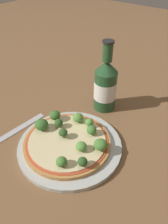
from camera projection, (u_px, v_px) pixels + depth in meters
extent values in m
plane|color=brown|center=(71.00, 139.00, 0.59)|extent=(3.00, 3.00, 0.00)
cylinder|color=#B2B7B2|center=(70.00, 146.00, 0.56)|extent=(0.27, 0.27, 0.01)
cylinder|color=#B77F42|center=(67.00, 142.00, 0.56)|extent=(0.22, 0.22, 0.01)
cylinder|color=#B74728|center=(67.00, 141.00, 0.55)|extent=(0.21, 0.21, 0.00)
cylinder|color=beige|center=(67.00, 141.00, 0.55)|extent=(0.20, 0.20, 0.00)
cylinder|color=#6B8E51|center=(62.00, 164.00, 0.49)|extent=(0.01, 0.01, 0.01)
ellipsoid|color=#477A33|center=(62.00, 162.00, 0.48)|extent=(0.03, 0.03, 0.02)
cylinder|color=#6B8E51|center=(59.00, 126.00, 0.59)|extent=(0.01, 0.01, 0.01)
ellipsoid|color=#2D5123|center=(59.00, 123.00, 0.58)|extent=(0.02, 0.02, 0.02)
cylinder|color=#6B8E51|center=(78.00, 120.00, 0.60)|extent=(0.01, 0.01, 0.01)
ellipsoid|color=#568E3D|center=(78.00, 118.00, 0.60)|extent=(0.03, 0.03, 0.02)
cylinder|color=#6B8E51|center=(42.00, 128.00, 0.58)|extent=(0.01, 0.01, 0.01)
ellipsoid|color=#386628|center=(41.00, 125.00, 0.57)|extent=(0.04, 0.04, 0.03)
cylinder|color=#6B8E51|center=(55.00, 118.00, 0.61)|extent=(0.01, 0.01, 0.01)
ellipsoid|color=#386628|center=(55.00, 115.00, 0.60)|extent=(0.03, 0.03, 0.02)
cylinder|color=#6B8E51|center=(100.00, 148.00, 0.53)|extent=(0.01, 0.01, 0.01)
ellipsoid|color=#477A33|center=(100.00, 145.00, 0.52)|extent=(0.03, 0.03, 0.03)
cylinder|color=#6B8E51|center=(62.00, 135.00, 0.56)|extent=(0.01, 0.01, 0.01)
ellipsoid|color=#2D5123|center=(62.00, 132.00, 0.55)|extent=(0.02, 0.02, 0.02)
cylinder|color=#6B8E51|center=(92.00, 133.00, 0.57)|extent=(0.01, 0.01, 0.01)
ellipsoid|color=#477A33|center=(92.00, 130.00, 0.56)|extent=(0.03, 0.03, 0.02)
cylinder|color=#6B8E51|center=(83.00, 164.00, 0.49)|extent=(0.01, 0.01, 0.01)
ellipsoid|color=#2D5123|center=(83.00, 162.00, 0.48)|extent=(0.02, 0.02, 0.02)
cylinder|color=#6B8E51|center=(89.00, 125.00, 0.59)|extent=(0.01, 0.01, 0.01)
ellipsoid|color=#568E3D|center=(89.00, 122.00, 0.58)|extent=(0.02, 0.02, 0.02)
cylinder|color=#6B8E51|center=(81.00, 149.00, 0.52)|extent=(0.01, 0.01, 0.01)
ellipsoid|color=#568E3D|center=(81.00, 146.00, 0.52)|extent=(0.03, 0.03, 0.02)
cylinder|color=#234C28|center=(105.00, 90.00, 0.66)|extent=(0.07, 0.07, 0.13)
cylinder|color=silver|center=(105.00, 90.00, 0.66)|extent=(0.07, 0.07, 0.06)
cone|color=#234C28|center=(107.00, 67.00, 0.61)|extent=(0.07, 0.07, 0.03)
cylinder|color=#234C28|center=(108.00, 52.00, 0.59)|extent=(0.03, 0.03, 0.05)
cylinder|color=black|center=(108.00, 42.00, 0.57)|extent=(0.03, 0.03, 0.01)
cube|color=#B2B2B7|center=(17.00, 130.00, 0.62)|extent=(0.03, 0.19, 0.00)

